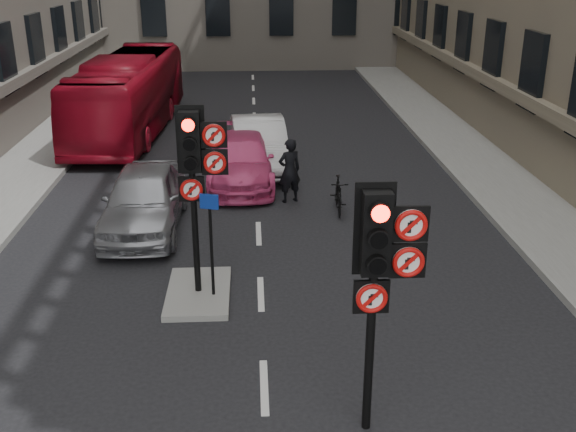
{
  "coord_description": "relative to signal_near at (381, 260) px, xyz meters",
  "views": [
    {
      "loc": [
        -0.11,
        -6.61,
        6.21
      ],
      "look_at": [
        0.39,
        2.51,
        2.6
      ],
      "focal_mm": 42.0,
      "sensor_mm": 36.0,
      "label": 1
    }
  ],
  "objects": [
    {
      "name": "centre_island",
      "position": [
        -2.69,
        4.01,
        -2.52
      ],
      "size": [
        1.2,
        2.0,
        0.12
      ],
      "primitive_type": "cube",
      "color": "gray",
      "rests_on": "ground"
    },
    {
      "name": "car_silver",
      "position": [
        -4.17,
        7.5,
        -1.84
      ],
      "size": [
        1.78,
        4.37,
        1.49
      ],
      "primitive_type": "imported",
      "rotation": [
        0.0,
        0.0,
        -0.0
      ],
      "color": "#9D9FA4",
      "rests_on": "ground"
    },
    {
      "name": "motorcyclist",
      "position": [
        -0.63,
        9.14,
        -1.72
      ],
      "size": [
        0.74,
        0.62,
        1.72
      ],
      "primitive_type": "imported",
      "rotation": [
        0.0,
        0.0,
        3.53
      ],
      "color": "black",
      "rests_on": "ground"
    },
    {
      "name": "car_white",
      "position": [
        -1.38,
        12.27,
        -1.85
      ],
      "size": [
        1.88,
        4.58,
        1.47
      ],
      "primitive_type": "imported",
      "rotation": [
        0.0,
        0.0,
        0.07
      ],
      "color": "silver",
      "rests_on": "ground"
    },
    {
      "name": "signal_near",
      "position": [
        0.0,
        0.0,
        0.0
      ],
      "size": [
        0.91,
        0.4,
        3.58
      ],
      "color": "black",
      "rests_on": "ground"
    },
    {
      "name": "car_pink",
      "position": [
        -1.91,
        10.82,
        -1.93
      ],
      "size": [
        1.85,
        4.53,
        1.31
      ],
      "primitive_type": "imported",
      "rotation": [
        0.0,
        0.0,
        -0.0
      ],
      "color": "#D33E78",
      "rests_on": "ground"
    },
    {
      "name": "bus_red",
      "position": [
        -5.99,
        16.78,
        -1.19
      ],
      "size": [
        2.9,
        10.1,
        2.78
      ],
      "primitive_type": "imported",
      "rotation": [
        0.0,
        0.0,
        -0.06
      ],
      "color": "maroon",
      "rests_on": "ground"
    },
    {
      "name": "signal_far",
      "position": [
        -2.6,
        4.0,
        0.12
      ],
      "size": [
        0.91,
        0.4,
        3.58
      ],
      "color": "black",
      "rests_on": "centre_island"
    },
    {
      "name": "info_sign",
      "position": [
        -2.39,
        3.81,
        -1.15
      ],
      "size": [
        0.35,
        0.15,
        2.04
      ],
      "rotation": [
        0.0,
        0.0,
        -0.28
      ],
      "color": "black",
      "rests_on": "centre_island"
    },
    {
      "name": "pavement_left",
      "position": [
        -8.69,
        11.01,
        -2.5
      ],
      "size": [
        3.0,
        50.0,
        0.16
      ],
      "primitive_type": "cube",
      "color": "gray",
      "rests_on": "ground"
    },
    {
      "name": "motorcycle",
      "position": [
        0.56,
        8.35,
        -2.14
      ],
      "size": [
        0.49,
        1.5,
        0.89
      ],
      "primitive_type": "imported",
      "rotation": [
        0.0,
        0.0,
        -0.05
      ],
      "color": "black",
      "rests_on": "ground"
    },
    {
      "name": "pavement_right",
      "position": [
        5.71,
        11.01,
        -2.5
      ],
      "size": [
        3.0,
        50.0,
        0.16
      ],
      "primitive_type": "cube",
      "color": "gray",
      "rests_on": "ground"
    }
  ]
}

